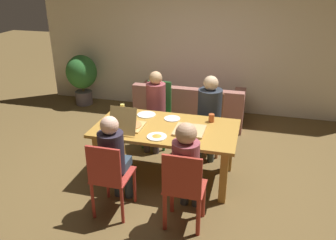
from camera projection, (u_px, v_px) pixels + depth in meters
The scene contains 20 objects.
ground_plane at pixel (166, 176), 4.78m from camera, with size 20.00×20.00×0.00m, color brown.
back_wall at pixel (202, 39), 6.55m from camera, with size 6.46×0.12×2.78m, color #F1E4C6.
dining_table at pixel (166, 134), 4.52m from camera, with size 1.84×0.98×0.74m.
chair_0 at pixel (109, 176), 3.82m from camera, with size 0.41×0.45×0.94m.
person_0 at pixel (114, 155), 3.88m from camera, with size 0.29×0.46×1.20m.
chair_1 at pixel (210, 121), 5.29m from camera, with size 0.38×0.44×0.89m.
person_1 at pixel (209, 109), 5.08m from camera, with size 0.36×0.52×1.22m.
chair_2 at pixel (158, 111), 5.50m from camera, with size 0.40×0.43×1.00m.
person_2 at pixel (155, 104), 5.30m from camera, with size 0.30×0.48×1.22m.
chair_3 at pixel (183, 189), 3.63m from camera, with size 0.43×0.38×0.95m.
person_3 at pixel (187, 164), 3.67m from camera, with size 0.29×0.53×1.23m.
pizza_box_0 at pixel (129, 125), 4.41m from camera, with size 0.35×0.46×0.35m.
pizza_box_1 at pixel (189, 130), 4.35m from camera, with size 0.38×0.38×0.03m.
plate_0 at pixel (172, 119), 4.71m from camera, with size 0.22×0.22×0.01m.
plate_1 at pixel (157, 136), 4.20m from camera, with size 0.25×0.25×0.03m.
plate_2 at pixel (146, 115), 4.83m from camera, with size 0.26×0.26×0.01m.
drinking_glass_0 at pixel (122, 109), 4.86m from camera, with size 0.06×0.06×0.14m, color #DCCC5D.
drinking_glass_1 at pixel (211, 118), 4.60m from camera, with size 0.08×0.08×0.11m, color #B85229.
couch at pixel (190, 107), 6.37m from camera, with size 1.95×0.84×0.74m.
potted_plant at pixel (82, 75), 7.05m from camera, with size 0.62×0.62×1.03m.
Camera 1 is at (1.06, -3.92, 2.63)m, focal length 36.96 mm.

